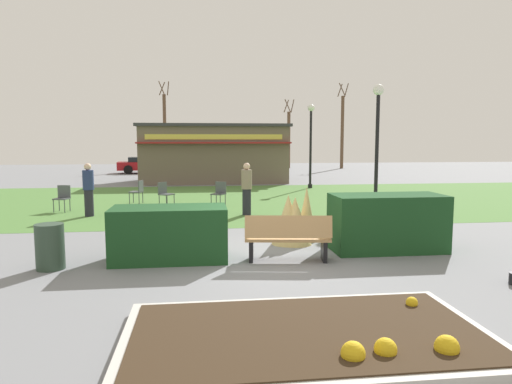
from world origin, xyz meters
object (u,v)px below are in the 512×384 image
Objects in this scene: lamppost_far at (311,136)px; tree_center_bg at (165,130)px; person_standing at (247,189)px; lamppost_mid at (377,133)px; tree_left_bg at (289,138)px; parked_car_west_slot at (146,164)px; parked_car_center_slot at (216,164)px; cafe_chair_north at (219,192)px; cafe_chair_center at (63,196)px; person_strolling at (88,189)px; tree_right_bg at (342,131)px; park_bench at (288,238)px; cafe_chair_east at (165,192)px; trash_bin at (50,247)px; cafe_chair_west at (138,190)px; food_kiosk at (214,153)px.

lamppost_far is 18.87m from tree_center_bg.
lamppost_mid is at bearing 79.40° from person_standing.
lamppost_far is at bearing -97.43° from tree_left_bg.
parked_car_west_slot is 5.20m from parked_car_center_slot.
cafe_chair_center is at bearing -172.31° from cafe_chair_north.
cafe_chair_north is at bearing 155.17° from person_strolling.
cafe_chair_center is at bearing -117.58° from tree_left_bg.
tree_right_bg is (6.51, 24.31, 0.62)m from lamppost_mid.
lamppost_far is at bearing 143.99° from person_standing.
parked_car_center_slot is 8.44m from tree_left_bg.
tree_left_bg is (2.24, 17.17, -0.03)m from lamppost_far.
park_bench is 1.04× the size of person_standing.
parked_car_west_slot is (-2.62, 18.04, 0.12)m from cafe_chair_east.
trash_bin is 33.79m from tree_right_bg.
cafe_chair_west is 24.43m from tree_left_bg.
tree_left_bg is at bearing 156.61° from person_standing.
person_strolling is (-1.17, -2.86, 0.33)m from cafe_chair_west.
park_bench is 26.25m from parked_car_center_slot.
cafe_chair_west is 5.02m from person_standing.
cafe_chair_east is 18.23m from parked_car_west_slot.
person_strolling reaches higher than cafe_chair_east.
food_kiosk is 7.81m from parked_car_center_slot.
tree_right_bg is at bearing -13.92° from tree_left_bg.
tree_right_bg is (16.93, 22.73, 2.74)m from cafe_chair_center.
parked_car_west_slot is 0.73× the size of tree_left_bg.
tree_left_bg is (12.45, 23.84, 2.10)m from cafe_chair_center.
food_kiosk is at bearing -158.04° from person_strolling.
cafe_chair_center is 6.31m from person_standing.
lamppost_far reaches higher than trash_bin.
tree_left_bg is 4.66m from tree_right_bg.
person_standing reaches higher than cafe_chair_center.
tree_left_bg is at bearing 22.94° from parked_car_west_slot.
tree_center_bg is (-4.54, 30.92, 2.80)m from park_bench.
cafe_chair_north is (-0.13, -10.43, -1.15)m from food_kiosk.
cafe_chair_west and cafe_chair_north have the same top height.
cafe_chair_west is 0.53× the size of person_strolling.
tree_left_bg is (11.73, 4.96, 1.98)m from parked_car_west_slot.
person_strolling is (-4.22, -1.85, 0.33)m from cafe_chair_north.
food_kiosk reaches higher than cafe_chair_west.
tree_right_bg is at bearing 45.28° from food_kiosk.
park_bench is at bearing -89.11° from parked_car_center_slot.
cafe_chair_east is 0.53× the size of person_standing.
cafe_chair_east is at bearing -139.33° from person_standing.
person_strolling is (-2.23, -1.97, 0.33)m from cafe_chair_east.
cafe_chair_east is at bearing -139.68° from lamppost_far.
cafe_chair_east is at bearing 173.00° from person_strolling.
cafe_chair_center is (-2.28, -1.73, 0.00)m from cafe_chair_west.
cafe_chair_west is 0.20× the size of parked_car_west_slot.
cafe_chair_north is at bearing 7.69° from cafe_chair_center.
tree_right_bg is (10.81, 24.22, 2.41)m from person_standing.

